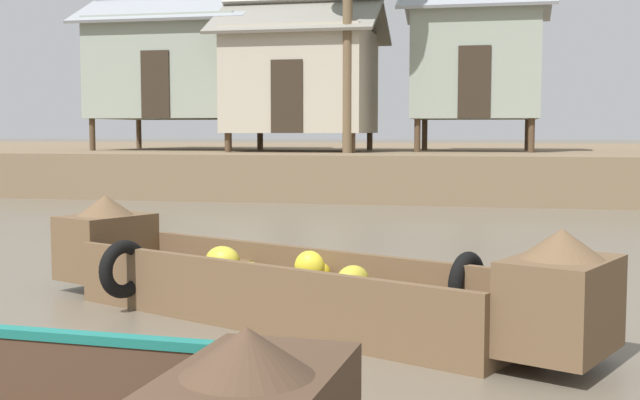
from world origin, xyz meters
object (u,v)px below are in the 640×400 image
Objects in this scene: banana_boat at (286,281)px; stilt_house_mid_right at (476,62)px; stilt_house_left at (179,68)px; stilt_house_mid_left at (302,79)px.

banana_boat is 1.20× the size of stilt_house_mid_right.
stilt_house_left is at bearing 114.62° from banana_boat.
banana_boat is 15.24m from stilt_house_mid_left.
stilt_house_mid_left is (-3.30, 14.64, 2.64)m from banana_boat.
banana_boat is 15.87m from stilt_house_mid_right.
stilt_house_left reaches higher than stilt_house_mid_left.
banana_boat is at bearing -94.44° from stilt_house_mid_right.
stilt_house_left is (-7.19, 15.68, 3.08)m from banana_boat.
stilt_house_mid_right is (4.51, 0.89, 0.45)m from stilt_house_mid_left.
stilt_house_mid_left is at bearing 102.72° from banana_boat.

